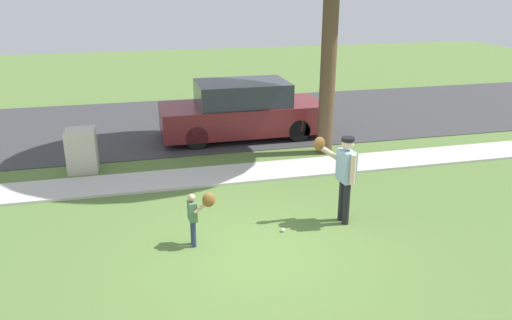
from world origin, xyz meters
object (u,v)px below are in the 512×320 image
at_px(person_adult, 344,170).
at_px(baseball, 283,230).
at_px(utility_cabinet, 82,150).
at_px(parked_suv_maroon, 242,111).
at_px(person_child, 197,211).

height_order(person_adult, baseball, person_adult).
xyz_separation_m(person_adult, utility_cabinet, (-4.96, 4.09, -0.54)).
bearing_deg(utility_cabinet, person_adult, -39.52).
distance_m(utility_cabinet, parked_suv_maroon, 4.71).
relative_size(person_child, utility_cabinet, 1.00).
bearing_deg(baseball, person_adult, 6.20).
distance_m(person_adult, utility_cabinet, 6.46).
bearing_deg(person_adult, parked_suv_maroon, -88.44).
bearing_deg(person_adult, baseball, 1.78).
height_order(person_adult, person_child, person_adult).
xyz_separation_m(person_child, baseball, (1.57, 0.14, -0.63)).
distance_m(baseball, utility_cabinet, 5.68).
xyz_separation_m(person_child, utility_cabinet, (-2.20, 4.36, -0.15)).
relative_size(person_adult, utility_cabinet, 1.65).
xyz_separation_m(utility_cabinet, parked_suv_maroon, (4.35, 1.79, 0.28)).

